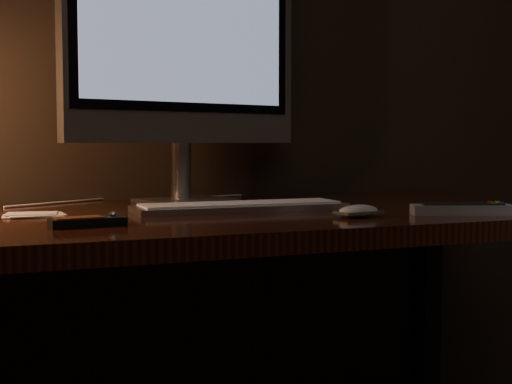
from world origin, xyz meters
name	(u,v)px	position (x,y,z in m)	size (l,w,h in m)	color
desk	(222,264)	(0.00, 1.93, 0.62)	(1.60, 0.75, 0.75)	#36160C
monitor	(185,41)	(-0.03, 2.10, 1.14)	(0.62, 0.23, 0.66)	silver
keyboard	(241,206)	(0.02, 1.86, 0.76)	(0.47, 0.13, 0.02)	silver
mousepad	(490,205)	(0.60, 1.74, 0.75)	(0.22, 0.18, 0.00)	black
mouse	(359,213)	(0.19, 1.64, 0.76)	(0.09, 0.05, 0.02)	white
media_remote	(88,222)	(-0.34, 1.68, 0.76)	(0.14, 0.06, 0.02)	black
tv_remote	(462,209)	(0.41, 1.60, 0.76)	(0.21, 0.13, 0.03)	gray
papers	(33,215)	(-0.41, 1.90, 0.75)	(0.12, 0.08, 0.01)	white
cable	(131,200)	(-0.15, 2.19, 0.75)	(0.01, 0.01, 0.64)	white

